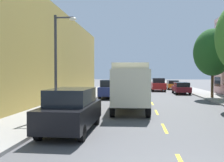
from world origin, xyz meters
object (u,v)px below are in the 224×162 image
parked_suv_black (71,110)px  moving_red_sedan (158,84)px  street_lamp (58,56)px  parked_suv_charcoal (118,83)px  parked_wagon_orange (172,84)px  parked_suv_navy (110,89)px  parked_wagon_burgundy (181,88)px  parked_hatchback_white (125,82)px  delivery_box_truck (130,84)px  parked_suv_champagne (116,85)px  street_tree_third (213,52)px

parked_suv_black → moving_red_sedan: size_ratio=1.01×
street_lamp → parked_suv_charcoal: size_ratio=1.23×
parked_suv_black → street_lamp: bearing=115.8°
parked_wagon_orange → parked_suv_navy: (-8.70, -15.97, 0.18)m
parked_wagon_burgundy → moving_red_sedan: moving_red_sedan is taller
parked_hatchback_white → parked_suv_navy: size_ratio=0.84×
delivery_box_truck → moving_red_sedan: delivery_box_truck is taller
street_lamp → parked_wagon_orange: bearing=69.8°
parked_wagon_orange → moving_red_sedan: bearing=-121.6°
parked_suv_black → parked_suv_champagne: 24.81m
street_lamp → moving_red_sedan: (7.73, 23.92, -2.62)m
moving_red_sedan → parked_wagon_burgundy: bearing=-65.6°
street_lamp → parked_suv_navy: bearing=82.1°
parked_wagon_orange → moving_red_sedan: 5.09m
street_tree_third → delivery_box_truck: 12.63m
parked_hatchback_white → street_lamp: bearing=-92.3°
street_tree_third → parked_suv_charcoal: 18.88m
parked_hatchback_white → parked_suv_champagne: parked_suv_champagne is taller
parked_wagon_orange → moving_red_sedan: moving_red_sedan is taller
street_tree_third → parked_hatchback_white: bearing=109.1°
street_lamp → parked_suv_charcoal: (1.48, 27.42, -2.62)m
parked_suv_black → parked_suv_champagne: bearing=90.1°
parked_suv_champagne → moving_red_sedan: (6.06, 2.63, 0.00)m
parked_suv_charcoal → parked_suv_champagne: 6.13m
parked_wagon_orange → parked_suv_champagne: 11.16m
parked_hatchback_white → parked_suv_champagne: 21.78m
parked_wagon_burgundy → moving_red_sedan: size_ratio=0.98×
street_tree_third → parked_suv_black: 19.55m
parked_suv_navy → moving_red_sedan: same height
street_lamp → parked_suv_champagne: size_ratio=1.22×
parked_suv_charcoal → moving_red_sedan: same height
parked_hatchback_white → parked_suv_black: 46.58m
parked_wagon_burgundy → parked_wagon_orange: bearing=88.9°
delivery_box_truck → parked_hatchback_white: 39.86m
parked_suv_navy → parked_suv_black: bearing=-90.0°
street_tree_third → moving_red_sedan: (-4.60, 11.47, -3.80)m
parked_suv_charcoal → parked_wagon_orange: (8.92, 0.83, -0.18)m
delivery_box_truck → parked_wagon_burgundy: size_ratio=1.52×
parked_wagon_orange → parked_suv_navy: size_ratio=0.98×
street_tree_third → street_lamp: street_tree_third is taller
delivery_box_truck → moving_red_sedan: size_ratio=1.49×
parked_hatchback_white → parked_suv_navy: 30.79m
street_lamp → moving_red_sedan: street_lamp is taller
parked_suv_navy → parked_wagon_burgundy: parked_suv_navy is taller
parked_wagon_orange → parked_suv_black: size_ratio=0.98×
delivery_box_truck → parked_wagon_orange: 25.75m
parked_suv_navy → parked_suv_champagne: 9.01m
street_lamp → parked_wagon_burgundy: bearing=61.1°
street_tree_third → parked_wagon_burgundy: bearing=109.4°
parked_wagon_burgundy → parked_suv_champagne: parked_suv_champagne is taller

